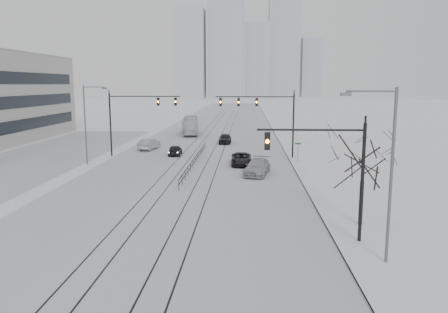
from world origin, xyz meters
TOP-DOWN VIEW (x-y plane):
  - ground at (0.00, 0.00)m, footprint 500.00×500.00m
  - road at (0.00, 60.00)m, footprint 22.00×260.00m
  - sidewalk_east at (13.50, 60.00)m, footprint 5.00×260.00m
  - curb at (11.05, 60.00)m, footprint 0.10×260.00m
  - parking_strip at (-20.00, 35.00)m, footprint 14.00×60.00m
  - tram_rails at (-0.00, 40.00)m, footprint 5.30×180.00m
  - skyline at (5.02, 273.63)m, footprint 96.00×48.00m
  - traffic_mast_near at (10.79, 6.00)m, footprint 6.10×0.37m
  - traffic_mast_ne at (8.15, 34.99)m, footprint 9.60×0.37m
  - traffic_mast_nw at (-8.52, 36.00)m, footprint 9.10×0.37m
  - street_light_east at (12.70, 3.00)m, footprint 2.73×0.25m
  - street_light_west at (-12.20, 30.00)m, footprint 2.73×0.25m
  - bare_tree at (13.20, 9.00)m, footprint 4.40×4.40m
  - median_fence at (0.00, 30.00)m, footprint 0.06×24.00m
  - street_sign at (11.80, 32.00)m, footprint 0.70×0.06m
  - sedan_sb_inner at (-3.42, 36.88)m, footprint 1.73×3.95m
  - sedan_sb_outer at (-7.85, 41.53)m, footprint 2.44×4.91m
  - sedan_nb_front at (5.25, 30.38)m, footprint 2.42×5.03m
  - sedan_nb_right at (6.94, 25.20)m, footprint 3.19×5.71m
  - sedan_nb_far at (2.48, 48.60)m, footprint 1.92×4.47m
  - box_truck at (-4.46, 60.75)m, footprint 3.93×11.67m

SIDE VIEW (x-z plane):
  - ground at x=0.00m, z-range 0.00..0.00m
  - road at x=0.00m, z-range 0.00..0.02m
  - parking_strip at x=-20.00m, z-range 0.00..0.03m
  - tram_rails at x=0.00m, z-range 0.02..0.03m
  - curb at x=11.05m, z-range 0.00..0.12m
  - sidewalk_east at x=13.50m, z-range 0.00..0.16m
  - median_fence at x=0.00m, z-range 0.03..1.03m
  - sedan_sb_inner at x=-3.42m, z-range 0.00..1.32m
  - sedan_nb_front at x=5.25m, z-range 0.00..1.38m
  - sedan_nb_far at x=2.48m, z-range 0.00..1.50m
  - sedan_sb_outer at x=-7.85m, z-range 0.00..1.55m
  - sedan_nb_right at x=6.94m, z-range 0.00..1.56m
  - box_truck at x=-4.46m, z-range 0.00..3.19m
  - street_sign at x=11.80m, z-range 0.41..2.81m
  - bare_tree at x=13.20m, z-range 1.44..7.54m
  - traffic_mast_near at x=10.79m, z-range 1.06..8.06m
  - street_light_east at x=12.70m, z-range 0.71..9.71m
  - street_light_west at x=-12.20m, z-range 0.71..9.71m
  - traffic_mast_nw at x=-8.52m, z-range 1.57..9.57m
  - traffic_mast_ne at x=8.15m, z-range 1.76..9.76m
  - skyline at x=5.02m, z-range -5.35..66.65m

